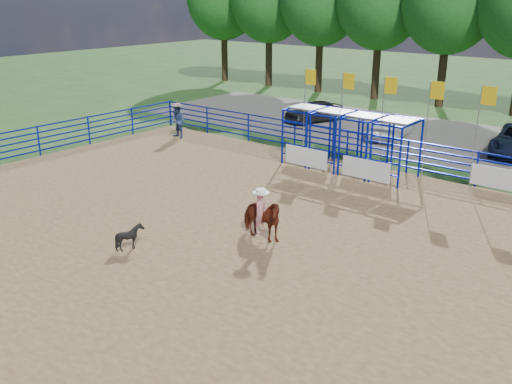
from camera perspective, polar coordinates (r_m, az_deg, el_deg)
ground at (r=17.78m, az=1.03°, el=-5.60°), size 120.00×120.00×0.00m
arena_dirt at (r=17.78m, az=1.03°, el=-5.57°), size 30.00×20.00×0.02m
gravel_strip at (r=32.23m, az=20.01°, el=4.69°), size 40.00×10.00×0.01m
horse_and_rider at (r=18.01m, az=0.49°, el=-2.31°), size 1.73×0.83×2.37m
calf at (r=17.91m, az=-12.50°, el=-4.40°), size 0.96×0.92×0.82m
spectator_cowboy at (r=31.30m, az=-7.83°, el=7.06°), size 0.95×0.78×1.86m
car_a at (r=35.31m, az=5.82°, el=8.04°), size 2.66×4.10×1.30m
car_b at (r=31.95m, az=13.49°, el=6.44°), size 2.13×4.22×1.33m
perimeter_fence at (r=17.48m, az=1.04°, el=-3.37°), size 30.10×20.10×1.50m
chute_assembly at (r=25.37m, az=10.00°, el=4.79°), size 19.32×2.41×4.20m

